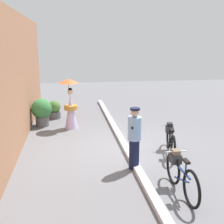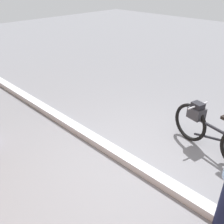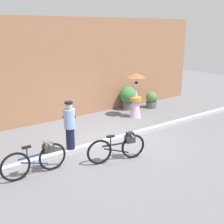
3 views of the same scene
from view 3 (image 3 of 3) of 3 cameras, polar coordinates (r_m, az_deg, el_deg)
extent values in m
plane|color=slate|center=(9.27, -0.26, -6.20)|extent=(30.00, 30.00, 0.00)
cube|color=#9E6B4C|center=(11.51, -9.84, 8.75)|extent=(14.00, 0.40, 4.09)
cube|color=#B2B2B7|center=(9.25, -0.27, -5.86)|extent=(14.00, 0.20, 0.12)
torus|color=black|center=(7.58, -12.25, -9.03)|extent=(0.76, 0.06, 0.76)
torus|color=black|center=(7.31, -19.41, -10.70)|extent=(0.76, 0.06, 0.76)
cube|color=navy|center=(7.36, -15.86, -8.73)|extent=(0.82, 0.04, 0.04)
cube|color=navy|center=(7.45, -15.73, -10.19)|extent=(0.72, 0.04, 0.26)
cylinder|color=navy|center=(7.26, -17.26, -8.15)|extent=(0.03, 0.03, 0.32)
cube|color=black|center=(7.19, -17.37, -7.00)|extent=(0.22, 0.09, 0.05)
cylinder|color=silver|center=(7.37, -13.16, -6.20)|extent=(0.03, 0.48, 0.03)
cube|color=#333338|center=(7.43, -13.08, -7.33)|extent=(0.26, 0.22, 0.20)
cube|color=#72604C|center=(7.38, -13.15, -6.41)|extent=(0.20, 0.16, 0.14)
torus|color=black|center=(8.07, 4.38, -7.11)|extent=(0.73, 0.23, 0.73)
torus|color=black|center=(7.71, -2.63, -8.30)|extent=(0.73, 0.23, 0.73)
cube|color=black|center=(7.82, 0.97, -6.71)|extent=(0.86, 0.23, 0.04)
cube|color=black|center=(7.90, 0.96, -8.03)|extent=(0.75, 0.20, 0.27)
cylinder|color=black|center=(7.70, -0.31, -6.12)|extent=(0.03, 0.03, 0.30)
cube|color=black|center=(7.65, -0.32, -5.09)|extent=(0.23, 0.14, 0.05)
cylinder|color=silver|center=(7.88, 3.76, -4.58)|extent=(0.14, 0.47, 0.03)
cube|color=#333338|center=(7.93, 3.74, -5.58)|extent=(0.30, 0.27, 0.20)
cube|color=black|center=(7.88, 3.76, -4.71)|extent=(0.23, 0.20, 0.14)
cylinder|color=#141938|center=(8.49, -8.63, -5.80)|extent=(0.26, 0.26, 0.79)
cylinder|color=#8CB2E0|center=(8.25, -8.84, -1.38)|extent=(0.34, 0.34, 0.59)
sphere|color=#D8B293|center=(8.13, -8.97, 1.31)|extent=(0.21, 0.21, 0.21)
cylinder|color=black|center=(8.10, -9.00, 1.96)|extent=(0.25, 0.25, 0.05)
cube|color=black|center=(8.23, -8.86, -0.99)|extent=(0.34, 0.24, 0.06)
cone|color=silver|center=(11.64, 4.94, 1.99)|extent=(0.48, 0.48, 1.29)
cylinder|color=#C1842D|center=(11.60, 4.96, 2.72)|extent=(0.49, 0.49, 0.16)
sphere|color=beige|center=(11.47, 5.04, 5.60)|extent=(0.21, 0.21, 0.21)
sphere|color=black|center=(11.45, 5.05, 5.95)|extent=(0.16, 0.16, 0.16)
cylinder|color=olive|center=(11.50, 5.02, 6.26)|extent=(0.02, 0.02, 0.55)
cone|color=orange|center=(11.46, 5.06, 7.61)|extent=(0.76, 0.76, 0.16)
cylinder|color=#59595B|center=(13.25, 8.13, 1.54)|extent=(0.50, 0.50, 0.30)
sphere|color=#4C7A38|center=(13.16, 8.19, 3.04)|extent=(0.53, 0.53, 0.53)
sphere|color=#4C7A38|center=(13.21, 8.83, 2.77)|extent=(0.29, 0.29, 0.29)
cylinder|color=#59595B|center=(12.88, 3.32, 1.39)|extent=(0.50, 0.50, 0.37)
sphere|color=#387F42|center=(12.75, 3.36, 3.55)|extent=(0.78, 0.78, 0.78)
sphere|color=#387F42|center=(12.80, 4.36, 3.14)|extent=(0.43, 0.43, 0.43)
camera|label=1|loc=(9.21, -55.62, 6.56)|focal=45.40mm
camera|label=2|loc=(9.99, -18.21, 11.19)|focal=40.27mm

